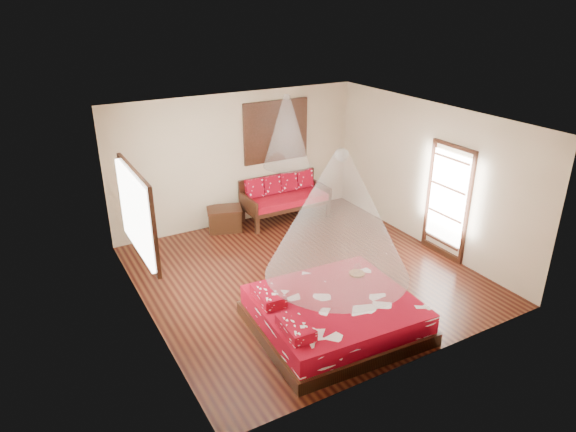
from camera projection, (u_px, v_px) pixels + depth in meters
name	position (u px, v px, depth m)	size (l,w,h in m)	color
room	(305.00, 202.00, 8.61)	(5.54, 5.54, 2.84)	black
bed	(333.00, 314.00, 7.58)	(2.41, 2.20, 0.65)	black
daybed	(284.00, 196.00, 11.27)	(1.88, 0.84, 0.97)	black
storage_chest	(225.00, 219.00, 10.81)	(0.84, 0.72, 0.49)	black
shutter_panel	(276.00, 131.00, 10.99)	(1.52, 0.06, 1.32)	black
window_left	(139.00, 212.00, 7.43)	(0.10, 1.74, 1.34)	black
glazed_door	(447.00, 202.00, 9.49)	(0.08, 1.02, 2.16)	black
wine_tray	(357.00, 271.00, 8.15)	(0.25, 0.25, 0.20)	brown
mosquito_net_main	(339.00, 215.00, 6.95)	(2.04, 2.04, 1.80)	white
mosquito_net_daybed	(287.00, 131.00, 10.58)	(1.00, 1.00, 1.50)	white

